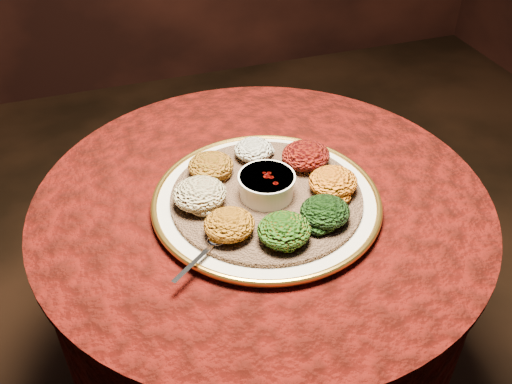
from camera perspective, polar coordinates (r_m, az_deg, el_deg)
name	(u,v)px	position (r m, az deg, el deg)	size (l,w,h in m)	color
table	(261,257)	(1.32, 0.53, -6.49)	(0.96, 0.96, 0.73)	black
platter	(266,201)	(1.17, 1.04, -0.90)	(0.56, 0.56, 0.02)	beige
injera	(266,197)	(1.16, 1.05, -0.49)	(0.39, 0.39, 0.01)	#8C6246
stew_bowl	(267,184)	(1.14, 1.07, 0.79)	(0.12, 0.12, 0.05)	white
spoon	(214,243)	(1.04, -4.22, -5.13)	(0.12, 0.10, 0.01)	silver
portion_ayib	(254,150)	(1.25, -0.24, 4.26)	(0.09, 0.08, 0.04)	beige
portion_kitfo	(306,155)	(1.23, 5.01, 3.68)	(0.10, 0.10, 0.05)	black
portion_tikil	(333,182)	(1.16, 7.71, 1.02)	(0.10, 0.10, 0.05)	#B3850E
portion_gomen	(325,212)	(1.09, 6.91, -1.96)	(0.10, 0.09, 0.05)	black
portion_mixveg	(284,230)	(1.04, 2.83, -3.83)	(0.10, 0.10, 0.05)	#A2440A
portion_kik	(229,224)	(1.05, -2.69, -3.26)	(0.10, 0.09, 0.05)	#A0590E
portion_timatim	(200,194)	(1.12, -5.66, -0.20)	(0.11, 0.10, 0.05)	maroon
portion_shiro	(211,166)	(1.20, -4.54, 2.63)	(0.10, 0.09, 0.05)	#914E11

